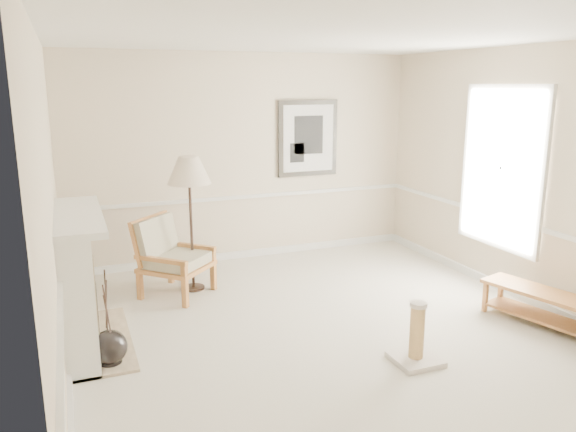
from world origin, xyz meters
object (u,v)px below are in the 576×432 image
object	(u,v)px
floor_vase	(110,348)
scratching_post	(416,344)
bench	(545,303)
armchair	(169,253)
floor_lamp	(189,174)

from	to	relation	value
floor_vase	scratching_post	size ratio (longest dim) A/B	1.58
floor_vase	bench	distance (m)	4.35
armchair	floor_lamp	xyz separation A→B (m)	(0.29, 0.04, 0.93)
bench	floor_lamp	bearing A→B (deg)	142.47
floor_lamp	scratching_post	world-z (taller)	floor_lamp
bench	floor_vase	bearing A→B (deg)	169.65
scratching_post	armchair	bearing A→B (deg)	124.46
bench	scratching_post	xyz separation A→B (m)	(-1.69, -0.17, -0.07)
floor_vase	floor_lamp	size ratio (longest dim) A/B	0.56
scratching_post	bench	bearing A→B (deg)	5.90
floor_lamp	bench	world-z (taller)	floor_lamp
floor_vase	armchair	bearing A→B (deg)	62.88
armchair	scratching_post	size ratio (longest dim) A/B	1.78
armchair	bench	world-z (taller)	armchair
armchair	floor_vase	bearing A→B (deg)	-162.34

